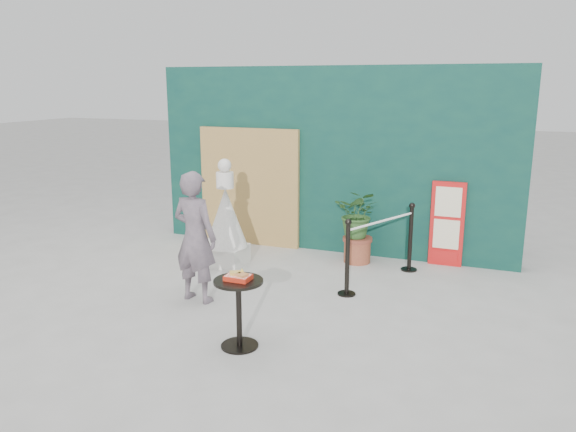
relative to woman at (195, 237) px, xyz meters
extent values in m
plane|color=#ADAAA5|center=(0.91, -0.32, -0.84)|extent=(60.00, 60.00, 0.00)
cube|color=#0A302D|center=(0.91, 2.83, 0.66)|extent=(6.00, 0.30, 3.00)
cube|color=tan|center=(-0.49, 2.62, 0.16)|extent=(1.80, 0.08, 2.00)
imported|color=slate|center=(0.00, 0.00, 0.00)|extent=(0.66, 0.48, 1.69)
cube|color=red|center=(2.81, 2.64, -0.19)|extent=(0.50, 0.06, 1.30)
cube|color=beige|center=(2.81, 2.61, 0.16)|extent=(0.38, 0.02, 0.45)
cube|color=beige|center=(2.81, 2.61, -0.34)|extent=(0.38, 0.02, 0.45)
cube|color=red|center=(2.81, 2.61, -0.69)|extent=(0.38, 0.02, 0.18)
cube|color=silver|center=(-0.31, 1.42, -0.69)|extent=(0.55, 0.55, 0.30)
cone|color=white|center=(-0.31, 1.42, -0.09)|extent=(0.64, 0.64, 0.90)
cylinder|color=silver|center=(-0.31, 1.42, 0.48)|extent=(0.26, 0.26, 0.24)
sphere|color=silver|center=(-0.31, 1.42, 0.70)|extent=(0.20, 0.20, 0.20)
cylinder|color=black|center=(1.10, -0.98, -0.83)|extent=(0.40, 0.40, 0.02)
cylinder|color=black|center=(1.10, -0.98, -0.48)|extent=(0.06, 0.06, 0.72)
cylinder|color=black|center=(1.10, -0.98, -0.11)|extent=(0.52, 0.52, 0.03)
cube|color=red|center=(1.10, -0.98, -0.07)|extent=(0.26, 0.19, 0.05)
cube|color=red|center=(1.10, -0.98, -0.04)|extent=(0.24, 0.17, 0.00)
cube|color=#DBB550|center=(1.06, -0.97, -0.03)|extent=(0.15, 0.14, 0.02)
cube|color=#DB8D50|center=(1.15, -1.00, -0.03)|extent=(0.13, 0.13, 0.02)
cone|color=yellow|center=(1.12, -0.93, -0.01)|extent=(0.06, 0.06, 0.06)
cylinder|color=#985532|center=(1.52, 2.29, -0.67)|extent=(0.41, 0.41, 0.34)
cylinder|color=brown|center=(1.52, 2.29, -0.47)|extent=(0.46, 0.46, 0.06)
imported|color=#2B5122|center=(1.52, 2.29, -0.06)|extent=(0.68, 0.59, 0.76)
cylinder|color=black|center=(1.75, 0.89, -0.83)|extent=(0.24, 0.24, 0.02)
cylinder|color=black|center=(1.75, 0.89, -0.36)|extent=(0.06, 0.06, 0.96)
sphere|color=black|center=(1.75, 0.89, 0.15)|extent=(0.09, 0.09, 0.09)
cylinder|color=black|center=(2.35, 2.19, -0.83)|extent=(0.24, 0.24, 0.02)
cylinder|color=black|center=(2.35, 2.19, -0.36)|extent=(0.06, 0.06, 0.96)
sphere|color=black|center=(2.35, 2.19, 0.15)|extent=(0.09, 0.09, 0.09)
cylinder|color=white|center=(2.05, 1.54, 0.04)|extent=(0.63, 1.31, 0.03)
camera|label=1|loc=(3.59, -5.90, 1.90)|focal=35.00mm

